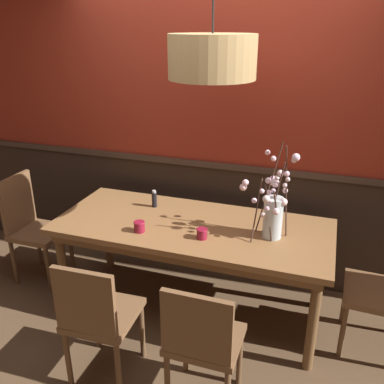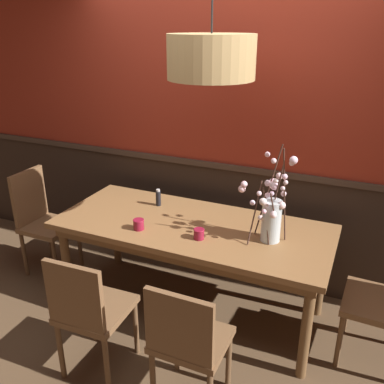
{
  "view_description": "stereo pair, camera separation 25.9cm",
  "coord_description": "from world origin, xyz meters",
  "px_view_note": "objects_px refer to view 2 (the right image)",
  "views": [
    {
      "loc": [
        0.91,
        -2.69,
        2.2
      ],
      "look_at": [
        0.0,
        0.0,
        1.04
      ],
      "focal_mm": 39.12,
      "sensor_mm": 36.0,
      "label": 1
    },
    {
      "loc": [
        1.16,
        -2.6,
        2.2
      ],
      "look_at": [
        0.0,
        0.0,
        1.04
      ],
      "focal_mm": 39.12,
      "sensor_mm": 36.0,
      "label": 2
    }
  ],
  "objects_px": {
    "candle_holder_nearer_edge": "(139,224)",
    "vase_with_blossoms": "(271,214)",
    "condiment_bottle": "(158,198)",
    "pendant_lamp": "(211,57)",
    "chair_near_side_left": "(89,309)",
    "chair_head_west_end": "(42,218)",
    "dining_table": "(192,234)",
    "chair_far_side_left": "(199,206)",
    "candle_holder_nearer_center": "(199,234)",
    "chair_near_side_right": "(187,340)"
  },
  "relations": [
    {
      "from": "chair_head_west_end",
      "to": "candle_holder_nearer_edge",
      "type": "xyz_separation_m",
      "value": [
        1.18,
        -0.23,
        0.28
      ]
    },
    {
      "from": "chair_far_side_left",
      "to": "dining_table",
      "type": "bearing_deg",
      "value": -70.36
    },
    {
      "from": "pendant_lamp",
      "to": "chair_near_side_left",
      "type": "bearing_deg",
      "value": -118.31
    },
    {
      "from": "chair_near_side_left",
      "to": "pendant_lamp",
      "type": "distance_m",
      "value": 1.77
    },
    {
      "from": "candle_holder_nearer_center",
      "to": "condiment_bottle",
      "type": "xyz_separation_m",
      "value": [
        -0.54,
        0.4,
        0.03
      ]
    },
    {
      "from": "vase_with_blossoms",
      "to": "candle_holder_nearer_center",
      "type": "distance_m",
      "value": 0.52
    },
    {
      "from": "chair_far_side_left",
      "to": "condiment_bottle",
      "type": "distance_m",
      "value": 0.76
    },
    {
      "from": "chair_near_side_left",
      "to": "candle_holder_nearer_edge",
      "type": "relative_size",
      "value": 10.87
    },
    {
      "from": "chair_head_west_end",
      "to": "pendant_lamp",
      "type": "height_order",
      "value": "pendant_lamp"
    },
    {
      "from": "dining_table",
      "to": "vase_with_blossoms",
      "type": "xyz_separation_m",
      "value": [
        0.6,
        -0.01,
        0.28
      ]
    },
    {
      "from": "dining_table",
      "to": "vase_with_blossoms",
      "type": "bearing_deg",
      "value": -0.57
    },
    {
      "from": "dining_table",
      "to": "condiment_bottle",
      "type": "height_order",
      "value": "condiment_bottle"
    },
    {
      "from": "chair_head_west_end",
      "to": "chair_near_side_right",
      "type": "bearing_deg",
      "value": -24.89
    },
    {
      "from": "chair_near_side_right",
      "to": "candle_holder_nearer_center",
      "type": "relative_size",
      "value": 11.04
    },
    {
      "from": "chair_head_west_end",
      "to": "vase_with_blossoms",
      "type": "relative_size",
      "value": 1.41
    },
    {
      "from": "candle_holder_nearer_center",
      "to": "condiment_bottle",
      "type": "bearing_deg",
      "value": 143.44
    },
    {
      "from": "dining_table",
      "to": "chair_far_side_left",
      "type": "distance_m",
      "value": 0.95
    },
    {
      "from": "chair_head_west_end",
      "to": "pendant_lamp",
      "type": "bearing_deg",
      "value": -0.65
    },
    {
      "from": "chair_far_side_left",
      "to": "chair_head_west_end",
      "type": "xyz_separation_m",
      "value": [
        -1.19,
        -0.88,
        0.03
      ]
    },
    {
      "from": "dining_table",
      "to": "chair_near_side_left",
      "type": "relative_size",
      "value": 2.3
    },
    {
      "from": "chair_head_west_end",
      "to": "candle_holder_nearer_center",
      "type": "distance_m",
      "value": 1.68
    },
    {
      "from": "candle_holder_nearer_center",
      "to": "chair_far_side_left",
      "type": "bearing_deg",
      "value": 112.9
    },
    {
      "from": "vase_with_blossoms",
      "to": "condiment_bottle",
      "type": "relative_size",
      "value": 4.8
    },
    {
      "from": "chair_near_side_right",
      "to": "candle_holder_nearer_center",
      "type": "xyz_separation_m",
      "value": [
        -0.22,
        0.68,
        0.31
      ]
    },
    {
      "from": "chair_far_side_left",
      "to": "condiment_bottle",
      "type": "relative_size",
      "value": 6.17
    },
    {
      "from": "vase_with_blossoms",
      "to": "candle_holder_nearer_edge",
      "type": "bearing_deg",
      "value": -165.91
    },
    {
      "from": "chair_near_side_right",
      "to": "chair_far_side_left",
      "type": "height_order",
      "value": "chair_far_side_left"
    },
    {
      "from": "chair_near_side_left",
      "to": "chair_far_side_left",
      "type": "relative_size",
      "value": 1.02
    },
    {
      "from": "chair_near_side_left",
      "to": "chair_head_west_end",
      "type": "xyz_separation_m",
      "value": [
        -1.19,
        0.88,
        0.03
      ]
    },
    {
      "from": "dining_table",
      "to": "chair_far_side_left",
      "type": "xyz_separation_m",
      "value": [
        -0.31,
        0.88,
        -0.19
      ]
    },
    {
      "from": "candle_holder_nearer_edge",
      "to": "vase_with_blossoms",
      "type": "bearing_deg",
      "value": 14.09
    },
    {
      "from": "chair_head_west_end",
      "to": "dining_table",
      "type": "bearing_deg",
      "value": 0.19
    },
    {
      "from": "dining_table",
      "to": "chair_far_side_left",
      "type": "bearing_deg",
      "value": 109.64
    },
    {
      "from": "chair_far_side_left",
      "to": "pendant_lamp",
      "type": "relative_size",
      "value": 0.87
    },
    {
      "from": "condiment_bottle",
      "to": "pendant_lamp",
      "type": "xyz_separation_m",
      "value": [
        0.54,
        -0.23,
        1.15
      ]
    },
    {
      "from": "candle_holder_nearer_edge",
      "to": "condiment_bottle",
      "type": "bearing_deg",
      "value": 99.45
    },
    {
      "from": "vase_with_blossoms",
      "to": "candle_holder_nearer_center",
      "type": "height_order",
      "value": "vase_with_blossoms"
    },
    {
      "from": "dining_table",
      "to": "candle_holder_nearer_edge",
      "type": "bearing_deg",
      "value": -143.87
    },
    {
      "from": "chair_far_side_left",
      "to": "chair_head_west_end",
      "type": "relative_size",
      "value": 0.91
    },
    {
      "from": "candle_holder_nearer_edge",
      "to": "pendant_lamp",
      "type": "bearing_deg",
      "value": 24.45
    },
    {
      "from": "chair_far_side_left",
      "to": "pendant_lamp",
      "type": "height_order",
      "value": "pendant_lamp"
    },
    {
      "from": "condiment_bottle",
      "to": "pendant_lamp",
      "type": "relative_size",
      "value": 0.14
    },
    {
      "from": "chair_near_side_left",
      "to": "dining_table",
      "type": "bearing_deg",
      "value": 70.15
    },
    {
      "from": "dining_table",
      "to": "chair_head_west_end",
      "type": "height_order",
      "value": "chair_head_west_end"
    },
    {
      "from": "dining_table",
      "to": "candle_holder_nearer_center",
      "type": "height_order",
      "value": "candle_holder_nearer_center"
    },
    {
      "from": "dining_table",
      "to": "chair_head_west_end",
      "type": "relative_size",
      "value": 2.14
    },
    {
      "from": "chair_near_side_left",
      "to": "condiment_bottle",
      "type": "relative_size",
      "value": 6.3
    },
    {
      "from": "dining_table",
      "to": "pendant_lamp",
      "type": "height_order",
      "value": "pendant_lamp"
    },
    {
      "from": "chair_far_side_left",
      "to": "chair_head_west_end",
      "type": "distance_m",
      "value": 1.49
    },
    {
      "from": "candle_holder_nearer_edge",
      "to": "condiment_bottle",
      "type": "xyz_separation_m",
      "value": [
        -0.07,
        0.44,
        0.03
      ]
    }
  ]
}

